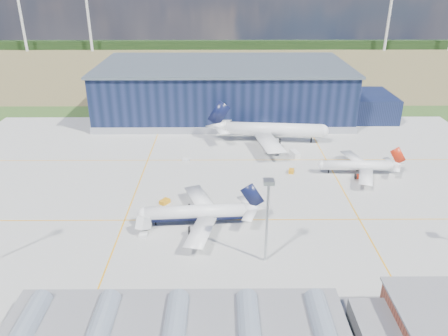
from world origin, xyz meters
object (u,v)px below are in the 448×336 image
airstair (144,226)px  car_b (230,309)px  light_mast_center (268,208)px  gse_van_b (295,154)px  gse_cart_b (186,160)px  gse_tug_b (165,202)px  airliner_widebody (273,123)px  hangar (229,92)px  gse_tug_c (291,171)px  airliner_red (358,161)px  airliner_navy (196,205)px

airstair → car_b: size_ratio=1.75×
light_mast_center → gse_van_b: (18.15, 68.17, -14.22)m
gse_cart_b → gse_tug_b: bearing=-166.5°
airliner_widebody → gse_tug_b: size_ratio=16.45×
airliner_widebody → car_b: 105.30m
hangar → gse_tug_c: hangar is taller
gse_cart_b → car_b: gse_cart_b is taller
gse_van_b → gse_tug_c: bearing=-120.5°
airliner_red → airliner_widebody: airliner_widebody is taller
airliner_widebody → gse_cart_b: (-35.98, -20.82, -8.07)m
gse_tug_b → airstair: size_ratio=0.58×
airliner_red → gse_cart_b: (-63.00, 12.18, -4.65)m
airliner_widebody → gse_tug_b: (-40.20, -54.86, -7.94)m
airliner_navy → gse_tug_c: (33.17, 35.14, -5.46)m
gse_van_b → airstair: bearing=-150.3°
light_mast_center → gse_van_b: light_mast_center is taller
gse_tug_c → gse_cart_b: 41.03m
light_mast_center → gse_tug_b: (-29.20, 30.14, -14.73)m
hangar → airliner_navy: hangar is taller
hangar → gse_tug_b: hangar is taller
hangar → airliner_red: 85.94m
gse_tug_b → gse_van_b: bearing=74.4°
light_mast_center → car_b: bearing=-117.4°
airliner_navy → gse_tug_b: bearing=-52.6°
gse_cart_b → car_b: (15.66, -82.18, -0.04)m
gse_van_b → gse_tug_c: 15.47m
airliner_red → gse_tug_b: airliner_red is taller
airliner_widebody → car_b: (-20.31, -103.00, -8.11)m
airliner_navy → gse_van_b: size_ratio=7.10×
hangar → gse_cart_b: size_ratio=55.48×
light_mast_center → car_b: light_mast_center is taller
airliner_navy → gse_tug_c: size_ratio=12.62×
gse_tug_b → airstair: (-3.82, -16.29, 1.08)m
gse_van_b → car_b: bearing=-124.6°
airliner_navy → airstair: airliner_navy is taller
airliner_widebody → gse_cart_b: 42.34m
gse_van_b → airstair: airstair is taller
gse_tug_c → light_mast_center: bearing=-92.6°
airliner_widebody → light_mast_center: bearing=-92.1°
hangar → airliner_red: size_ratio=4.53×
hangar → car_b: 143.25m
hangar → car_b: bearing=-90.9°
airliner_navy → light_mast_center: bearing=132.3°
gse_tug_b → light_mast_center: bearing=-10.3°
airliner_red → gse_tug_c: bearing=-0.8°
airliner_navy → airliner_widebody: 73.30m
airstair → light_mast_center: bearing=-3.9°
airliner_navy → airliner_red: 66.08m
light_mast_center → hangar: bearing=93.3°
gse_cart_b → airliner_navy: bearing=-151.6°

